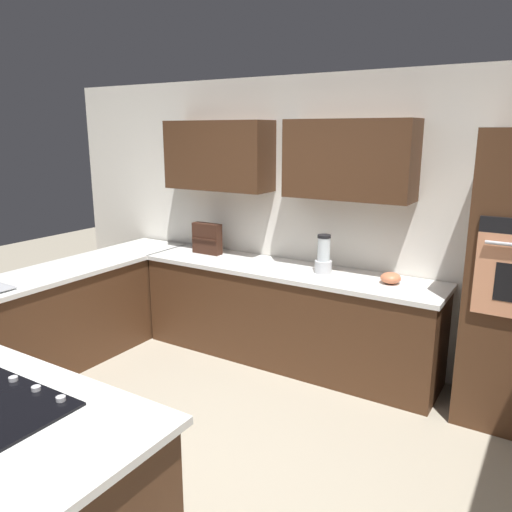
% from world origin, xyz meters
% --- Properties ---
extents(ground_plane, '(14.00, 14.00, 0.00)m').
position_xyz_m(ground_plane, '(0.00, 0.00, 0.00)').
color(ground_plane, '#9E937F').
extents(wall_back, '(6.00, 0.44, 2.60)m').
position_xyz_m(wall_back, '(0.07, -2.05, 1.44)').
color(wall_back, white).
rests_on(wall_back, ground).
extents(lower_cabinets_back, '(2.80, 0.60, 0.86)m').
position_xyz_m(lower_cabinets_back, '(0.10, -1.72, 0.43)').
color(lower_cabinets_back, '#472B19').
rests_on(lower_cabinets_back, ground).
extents(countertop_back, '(2.84, 0.64, 0.04)m').
position_xyz_m(countertop_back, '(0.10, -1.72, 0.88)').
color(countertop_back, silver).
rests_on(countertop_back, lower_cabinets_back).
extents(lower_cabinets_side, '(0.60, 2.90, 0.86)m').
position_xyz_m(lower_cabinets_side, '(1.82, -0.55, 0.43)').
color(lower_cabinets_side, '#472B19').
rests_on(lower_cabinets_side, ground).
extents(countertop_side, '(0.64, 2.94, 0.04)m').
position_xyz_m(countertop_side, '(1.82, -0.55, 0.88)').
color(countertop_side, silver).
rests_on(countertop_side, lower_cabinets_side).
extents(blender, '(0.15, 0.15, 0.34)m').
position_xyz_m(blender, '(-0.25, -1.76, 1.05)').
color(blender, silver).
rests_on(blender, countertop_back).
extents(mixing_bowl, '(0.17, 0.17, 0.09)m').
position_xyz_m(mixing_bowl, '(-0.85, -1.76, 0.95)').
color(mixing_bowl, '#CC724C').
rests_on(mixing_bowl, countertop_back).
extents(spice_rack, '(0.31, 0.11, 0.31)m').
position_xyz_m(spice_rack, '(1.05, -1.80, 1.06)').
color(spice_rack, '#381E14').
rests_on(spice_rack, countertop_back).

